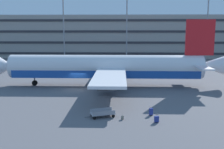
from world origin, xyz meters
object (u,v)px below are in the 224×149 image
airliner (108,68)px  suitcase_silver (157,119)px  suitcase_purple (151,112)px  backpack_red (122,118)px  baggage_cart (102,113)px

airliner → suitcase_silver: 18.82m
suitcase_silver → suitcase_purple: suitcase_purple is taller
airliner → suitcase_silver: bearing=-72.1°
suitcase_purple → suitcase_silver: bearing=-82.6°
backpack_red → baggage_cart: size_ratio=0.15×
suitcase_silver → suitcase_purple: bearing=97.4°
airliner → suitcase_silver: (5.71, -17.72, -2.75)m
baggage_cart → suitcase_purple: bearing=7.9°
suitcase_silver → backpack_red: (-3.49, 0.77, -0.14)m
suitcase_purple → airliner: bearing=109.4°
suitcase_purple → baggage_cart: suitcase_purple is taller
suitcase_purple → backpack_red: size_ratio=1.82×
suitcase_silver → airliner: bearing=107.9°
airliner → backpack_red: 17.34m
suitcase_purple → baggage_cart: bearing=-172.1°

